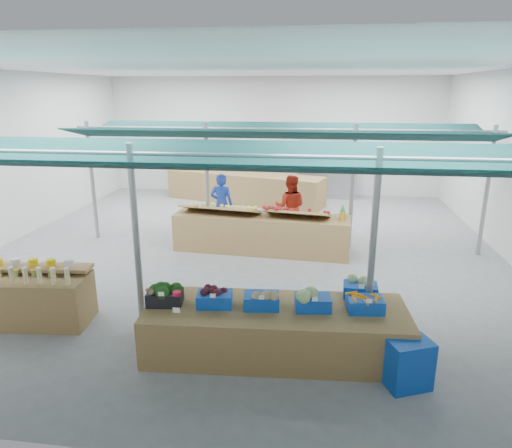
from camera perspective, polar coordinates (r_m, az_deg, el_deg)
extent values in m
plane|color=slate|center=(11.04, -1.44, -3.31)|extent=(13.00, 13.00, 0.00)
plane|color=silver|center=(10.40, -1.61, 19.03)|extent=(13.00, 13.00, 0.00)
plane|color=silver|center=(16.91, 2.13, 10.90)|extent=(12.00, 0.00, 12.00)
plane|color=silver|center=(12.92, -29.02, 7.15)|extent=(0.00, 13.00, 13.00)
cylinder|color=gray|center=(12.37, -19.78, 5.08)|extent=(0.10, 0.10, 3.00)
cylinder|color=gray|center=(7.16, -14.70, -2.25)|extent=(0.10, 0.10, 3.00)
cylinder|color=gray|center=(11.30, -6.11, 4.97)|extent=(0.10, 0.10, 3.00)
cylinder|color=gray|center=(6.68, 14.34, -3.58)|extent=(0.10, 0.10, 3.00)
cylinder|color=gray|center=(11.01, 11.93, 4.40)|extent=(0.10, 0.10, 3.00)
cylinder|color=gray|center=(11.62, 26.87, 3.59)|extent=(0.10, 0.10, 3.00)
cylinder|color=gray|center=(6.38, -0.75, 8.53)|extent=(10.00, 0.06, 0.06)
cylinder|color=gray|center=(10.83, 2.90, 11.76)|extent=(10.00, 0.06, 0.06)
cube|color=#0A292B|center=(5.76, -1.72, 6.95)|extent=(9.50, 1.28, 0.30)
cube|color=#0A292B|center=(7.03, 0.06, 8.68)|extent=(9.50, 1.28, 0.30)
cube|color=#0A292B|center=(10.19, 2.56, 11.08)|extent=(9.50, 1.28, 0.30)
cube|color=#0A292B|center=(11.48, 3.19, 11.67)|extent=(9.50, 1.28, 0.30)
cube|color=#B23F33|center=(17.00, -6.56, 7.09)|extent=(2.00, 0.50, 2.00)
cube|color=#B23F33|center=(16.48, 8.89, 6.71)|extent=(2.00, 0.50, 2.00)
cube|color=brown|center=(8.45, -26.07, -8.54)|extent=(1.88, 0.98, 0.80)
cube|color=#997247|center=(8.48, -25.69, -4.91)|extent=(1.83, 0.53, 0.06)
cube|color=brown|center=(6.82, 2.48, -13.14)|extent=(3.82, 1.48, 0.73)
cube|color=brown|center=(10.88, 0.71, -1.13)|extent=(4.20, 1.27, 0.89)
cube|color=brown|center=(15.73, -1.47, 4.57)|extent=(5.60, 2.65, 0.99)
cube|color=#1045B0|center=(6.46, 18.50, -16.26)|extent=(0.66, 0.57, 0.66)
imported|color=#1B3AB5|center=(12.02, -4.31, 2.43)|extent=(0.63, 0.44, 1.66)
imported|color=#A42214|center=(11.78, 4.29, 2.13)|extent=(0.85, 0.68, 1.66)
cube|color=black|center=(6.83, -11.30, -9.00)|extent=(0.54, 0.41, 0.20)
cube|color=white|center=(6.57, -11.78, -8.56)|extent=(0.08, 0.02, 0.06)
cube|color=#1045B0|center=(6.68, -5.19, -9.35)|extent=(0.54, 0.41, 0.20)
cube|color=white|center=(6.41, -5.43, -8.91)|extent=(0.08, 0.02, 0.06)
cube|color=#1045B0|center=(6.61, 0.70, -9.58)|extent=(0.54, 0.41, 0.20)
cube|color=white|center=(6.34, 0.70, -9.15)|extent=(0.08, 0.02, 0.06)
cube|color=#1045B0|center=(6.61, 7.12, -9.72)|extent=(0.54, 0.41, 0.20)
cube|color=white|center=(6.34, 7.38, -9.30)|extent=(0.08, 0.02, 0.06)
cube|color=#1045B0|center=(6.69, 13.46, -9.74)|extent=(0.54, 0.41, 0.20)
cube|color=white|center=(6.42, 13.97, -9.32)|extent=(0.08, 0.02, 0.06)
sphere|color=brown|center=(6.71, -12.95, -8.29)|extent=(0.09, 0.09, 0.09)
sphere|color=brown|center=(6.69, -13.44, -8.01)|extent=(0.06, 0.06, 0.06)
cylinder|color=red|center=(6.29, -9.86, -8.54)|extent=(0.12, 0.12, 0.05)
cube|color=white|center=(6.33, -9.93, -10.57)|extent=(0.10, 0.01, 0.07)
cube|color=#997247|center=(10.86, -4.49, 1.88)|extent=(1.98, 0.94, 0.26)
cube|color=#997247|center=(10.51, 5.11, 1.36)|extent=(1.58, 0.88, 0.26)
cylinder|color=#8C6019|center=(10.45, 10.75, 0.99)|extent=(0.14, 0.14, 0.22)
cone|color=#26661E|center=(10.40, 10.80, 2.00)|extent=(0.12, 0.12, 0.18)
cube|color=#1045B0|center=(7.10, 12.90, -8.09)|extent=(0.51, 0.37, 0.20)
cube|color=white|center=(6.84, 13.06, -7.62)|extent=(0.08, 0.01, 0.06)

